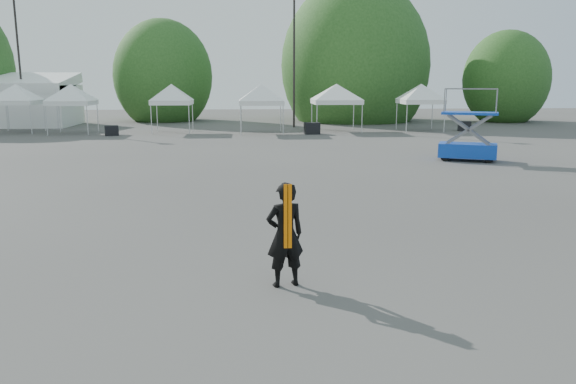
{
  "coord_description": "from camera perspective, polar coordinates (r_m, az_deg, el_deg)",
  "views": [
    {
      "loc": [
        -0.56,
        -11.48,
        3.57
      ],
      "look_at": [
        0.25,
        -0.13,
        1.3
      ],
      "focal_mm": 35.0,
      "sensor_mm": 36.0,
      "label": 1
    }
  ],
  "objects": [
    {
      "name": "crate_east",
      "position": [
        42.45,
        17.48,
        6.4
      ],
      "size": [
        1.04,
        0.9,
        0.69
      ],
      "primitive_type": "cube",
      "rotation": [
        0.0,
        0.0,
        -0.28
      ],
      "color": "black",
      "rests_on": "ground"
    },
    {
      "name": "tent_b",
      "position": [
        43.36,
        -25.94,
        9.48
      ],
      "size": [
        4.0,
        4.0,
        3.88
      ],
      "color": "silver",
      "rests_on": "ground"
    },
    {
      "name": "tent_g",
      "position": [
        41.67,
        13.37,
        10.27
      ],
      "size": [
        4.08,
        4.08,
        3.88
      ],
      "color": "silver",
      "rests_on": "ground"
    },
    {
      "name": "light_pole_east",
      "position": [
        43.66,
        0.62,
        13.83
      ],
      "size": [
        0.6,
        0.25,
        9.8
      ],
      "color": "black",
      "rests_on": "ground"
    },
    {
      "name": "tree_mid_e",
      "position": [
        51.39,
        6.81,
        12.61
      ],
      "size": [
        5.12,
        5.12,
        7.79
      ],
      "color": "#382314",
      "rests_on": "ground"
    },
    {
      "name": "crate_mid",
      "position": [
        38.14,
        2.45,
        6.48
      ],
      "size": [
        1.07,
        0.88,
        0.78
      ],
      "primitive_type": "cube",
      "rotation": [
        0.0,
        0.0,
        0.1
      ],
      "color": "black",
      "rests_on": "ground"
    },
    {
      "name": "tree_mid_w",
      "position": [
        52.01,
        -12.55,
        11.41
      ],
      "size": [
        4.16,
        4.16,
        6.33
      ],
      "color": "#382314",
      "rests_on": "ground"
    },
    {
      "name": "ground",
      "position": [
        12.03,
        -1.24,
        -5.98
      ],
      "size": [
        120.0,
        120.0,
        0.0
      ],
      "primitive_type": "plane",
      "color": "#474442",
      "rests_on": "ground"
    },
    {
      "name": "tree_far_e",
      "position": [
        53.47,
        21.26,
        10.59
      ],
      "size": [
        3.84,
        3.84,
        5.84
      ],
      "color": "#382314",
      "rests_on": "ground"
    },
    {
      "name": "tent_d",
      "position": [
        39.91,
        -11.76,
        10.31
      ],
      "size": [
        3.84,
        3.84,
        3.88
      ],
      "color": "silver",
      "rests_on": "ground"
    },
    {
      "name": "tent_e",
      "position": [
        38.61,
        -2.74,
        10.5
      ],
      "size": [
        4.23,
        4.23,
        3.88
      ],
      "color": "silver",
      "rests_on": "ground"
    },
    {
      "name": "tent_f",
      "position": [
        40.33,
        4.95,
        10.51
      ],
      "size": [
        4.69,
        4.69,
        3.88
      ],
      "color": "silver",
      "rests_on": "ground"
    },
    {
      "name": "man",
      "position": [
        9.78,
        -0.31,
        -4.35
      ],
      "size": [
        0.77,
        0.61,
        1.86
      ],
      "rotation": [
        0.0,
        0.0,
        3.41
      ],
      "color": "black",
      "rests_on": "ground"
    },
    {
      "name": "tent_c",
      "position": [
        40.91,
        -21.2,
        9.81
      ],
      "size": [
        3.98,
        3.98,
        3.88
      ],
      "color": "silver",
      "rests_on": "ground"
    },
    {
      "name": "scissor_lift",
      "position": [
        26.53,
        17.92,
        6.53
      ],
      "size": [
        2.78,
        2.13,
        3.22
      ],
      "rotation": [
        0.0,
        0.0,
        -0.41
      ],
      "color": "#0D4AAC",
      "rests_on": "ground"
    },
    {
      "name": "light_pole_west",
      "position": [
        48.76,
        -25.71,
        12.78
      ],
      "size": [
        0.6,
        0.25,
        10.3
      ],
      "color": "black",
      "rests_on": "ground"
    },
    {
      "name": "crate_west",
      "position": [
        38.86,
        -17.48,
        5.97
      ],
      "size": [
        1.0,
        0.87,
        0.65
      ],
      "primitive_type": "cube",
      "rotation": [
        0.0,
        0.0,
        0.3
      ],
      "color": "black",
      "rests_on": "ground"
    }
  ]
}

